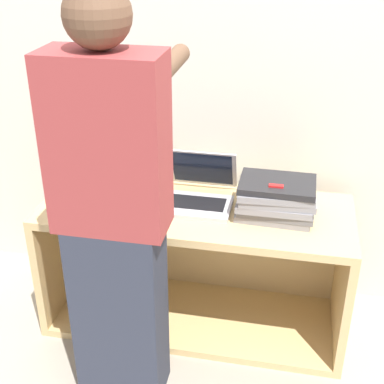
{
  "coord_description": "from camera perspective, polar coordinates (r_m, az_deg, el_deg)",
  "views": [
    {
      "loc": [
        0.39,
        -1.76,
        1.77
      ],
      "look_at": [
        0.0,
        0.19,
        0.74
      ],
      "focal_mm": 50.0,
      "sensor_mm": 36.0,
      "label": 1
    }
  ],
  "objects": [
    {
      "name": "laptop_stack_right",
      "position": [
        2.29,
        8.97,
        -0.72
      ],
      "size": [
        0.34,
        0.25,
        0.17
      ],
      "color": "gray",
      "rests_on": "cart"
    },
    {
      "name": "inventory_tag",
      "position": [
        2.21,
        8.96,
        0.64
      ],
      "size": [
        0.06,
        0.02,
        0.01
      ],
      "color": "red",
      "rests_on": "laptop_stack_right"
    },
    {
      "name": "person",
      "position": [
        1.94,
        -8.34,
        -2.72
      ],
      "size": [
        0.4,
        0.53,
        1.62
      ],
      "color": "#2D3342",
      "rests_on": "ground_plane"
    },
    {
      "name": "wall_back",
      "position": [
        2.51,
        2.12,
        14.09
      ],
      "size": [
        8.0,
        0.05,
        2.4
      ],
      "color": "beige",
      "rests_on": "ground_plane"
    },
    {
      "name": "ground_plane",
      "position": [
        2.53,
        -0.88,
        -17.13
      ],
      "size": [
        12.0,
        12.0,
        0.0
      ],
      "primitive_type": "plane",
      "color": "#9E9384"
    },
    {
      "name": "cart",
      "position": [
        2.59,
        0.64,
        -7.06
      ],
      "size": [
        1.38,
        0.54,
        0.62
      ],
      "color": "tan",
      "rests_on": "ground_plane"
    },
    {
      "name": "laptop_open",
      "position": [
        2.39,
        0.64,
        -0.11
      ],
      "size": [
        0.32,
        0.32,
        0.22
      ],
      "color": "#B7B7BC",
      "rests_on": "cart"
    },
    {
      "name": "laptop_stack_left",
      "position": [
        2.43,
        -7.7,
        0.26
      ],
      "size": [
        0.33,
        0.24,
        0.11
      ],
      "color": "gray",
      "rests_on": "cart"
    }
  ]
}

